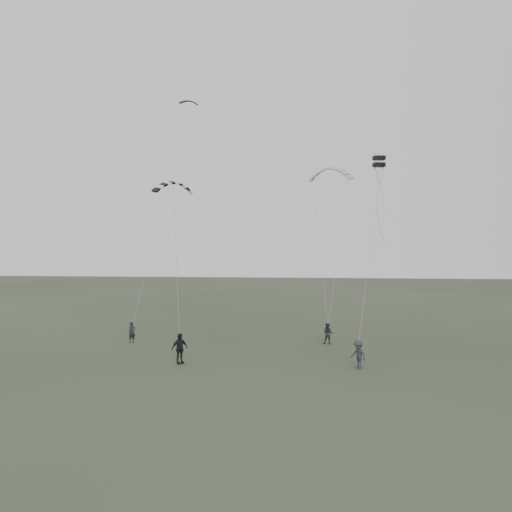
# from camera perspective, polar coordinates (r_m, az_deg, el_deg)

# --- Properties ---
(ground) EXTENTS (140.00, 140.00, 0.00)m
(ground) POSITION_cam_1_polar(r_m,az_deg,el_deg) (32.84, -2.47, -12.02)
(ground) COLOR #333A27
(ground) RESTS_ON ground
(flyer_left) EXTENTS (0.67, 0.67, 1.56)m
(flyer_left) POSITION_cam_1_polar(r_m,az_deg,el_deg) (39.73, -13.99, -8.46)
(flyer_left) COLOR black
(flyer_left) RESTS_ON ground
(flyer_right) EXTENTS (0.90, 0.78, 1.59)m
(flyer_right) POSITION_cam_1_polar(r_m,az_deg,el_deg) (38.35, 8.23, -8.77)
(flyer_right) COLOR #27272C
(flyer_right) RESTS_ON ground
(flyer_center) EXTENTS (1.15, 1.13, 1.94)m
(flyer_center) POSITION_cam_1_polar(r_m,az_deg,el_deg) (32.55, -8.73, -10.41)
(flyer_center) COLOR black
(flyer_center) RESTS_ON ground
(flyer_far) EXTENTS (1.22, 1.28, 1.74)m
(flyer_far) POSITION_cam_1_polar(r_m,az_deg,el_deg) (31.67, 11.62, -10.96)
(flyer_far) COLOR #2D2D33
(flyer_far) RESTS_ON ground
(kite_dark_small) EXTENTS (1.76, 1.30, 0.66)m
(kite_dark_small) POSITION_cam_1_polar(r_m,az_deg,el_deg) (46.93, -7.69, 17.14)
(kite_dark_small) COLOR black
(kite_dark_small) RESTS_ON flyer_left
(kite_pale_large) EXTENTS (4.16, 2.70, 1.81)m
(kite_pale_large) POSITION_cam_1_polar(r_m,az_deg,el_deg) (45.32, 8.47, 9.87)
(kite_pale_large) COLOR #B7BABD
(kite_pale_large) RESTS_ON flyer_right
(kite_striped) EXTENTS (2.95, 2.55, 1.30)m
(kite_striped) POSITION_cam_1_polar(r_m,az_deg,el_deg) (36.27, -9.41, 8.27)
(kite_striped) COLOR black
(kite_striped) RESTS_ON flyer_center
(kite_box) EXTENTS (0.83, 0.84, 0.73)m
(kite_box) POSITION_cam_1_polar(r_m,az_deg,el_deg) (33.75, 13.88, 10.45)
(kite_box) COLOR black
(kite_box) RESTS_ON flyer_far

